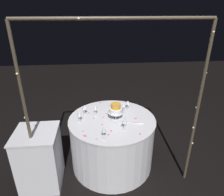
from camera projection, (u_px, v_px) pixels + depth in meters
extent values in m
plane|color=black|center=(112.00, 162.00, 3.15)|extent=(12.00, 12.00, 0.00)
cylinder|color=#473D2D|center=(197.00, 112.00, 2.43)|extent=(0.04, 0.04, 2.12)
cylinder|color=#473D2D|center=(27.00, 119.00, 2.26)|extent=(0.04, 0.04, 2.12)
cylinder|color=#473D2D|center=(116.00, 18.00, 1.91)|extent=(2.00, 0.04, 0.04)
sphere|color=#F9EAB2|center=(190.00, 152.00, 2.70)|extent=(0.02, 0.02, 0.02)
sphere|color=#F9EAB2|center=(28.00, 128.00, 2.33)|extent=(0.02, 0.02, 0.02)
sphere|color=#F9EAB2|center=(198.00, 18.00, 1.99)|extent=(0.02, 0.02, 0.02)
sphere|color=#F9EAB2|center=(196.00, 115.00, 2.46)|extent=(0.02, 0.02, 0.02)
sphere|color=#F9EAB2|center=(25.00, 118.00, 2.25)|extent=(0.02, 0.02, 0.02)
sphere|color=#F9EAB2|center=(170.00, 18.00, 1.96)|extent=(0.02, 0.02, 0.02)
sphere|color=#F9EAB2|center=(192.00, 140.00, 2.61)|extent=(0.02, 0.02, 0.02)
sphere|color=#F9EAB2|center=(35.00, 156.00, 2.47)|extent=(0.02, 0.02, 0.02)
sphere|color=#F9EAB2|center=(140.00, 18.00, 1.94)|extent=(0.02, 0.02, 0.02)
sphere|color=#F9EAB2|center=(206.00, 73.00, 2.22)|extent=(0.02, 0.02, 0.02)
sphere|color=#F9EAB2|center=(37.00, 161.00, 2.53)|extent=(0.02, 0.02, 0.02)
sphere|color=#F9EAB2|center=(109.00, 18.00, 1.91)|extent=(0.02, 0.02, 0.02)
sphere|color=#F9EAB2|center=(213.00, 32.00, 2.04)|extent=(0.02, 0.02, 0.02)
sphere|color=#F9EAB2|center=(37.00, 158.00, 2.51)|extent=(0.02, 0.02, 0.02)
sphere|color=#F9EAB2|center=(79.00, 19.00, 1.87)|extent=(0.02, 0.02, 0.02)
sphere|color=#F9EAB2|center=(196.00, 107.00, 2.42)|extent=(0.02, 0.02, 0.02)
sphere|color=#F9EAB2|center=(13.00, 48.00, 1.94)|extent=(0.02, 0.02, 0.02)
sphere|color=#F9EAB2|center=(51.00, 19.00, 1.86)|extent=(0.02, 0.02, 0.02)
sphere|color=#F9EAB2|center=(193.00, 128.00, 2.51)|extent=(0.02, 0.02, 0.02)
sphere|color=#F9EAB2|center=(17.00, 74.00, 2.02)|extent=(0.02, 0.02, 0.02)
sphere|color=#F9EAB2|center=(19.00, 19.00, 1.85)|extent=(0.02, 0.02, 0.02)
sphere|color=#F9EAB2|center=(192.00, 143.00, 2.60)|extent=(0.02, 0.02, 0.02)
cylinder|color=white|center=(112.00, 142.00, 2.99)|extent=(1.20, 1.20, 0.76)
cylinder|color=white|center=(112.00, 119.00, 2.83)|extent=(1.23, 1.23, 0.02)
cube|color=white|center=(40.00, 159.00, 2.63)|extent=(0.51, 0.51, 0.79)
cube|color=white|center=(35.00, 133.00, 2.46)|extent=(0.53, 0.53, 0.02)
cylinder|color=silver|center=(116.00, 118.00, 2.83)|extent=(0.11, 0.11, 0.01)
cylinder|color=silver|center=(116.00, 115.00, 2.81)|extent=(0.02, 0.02, 0.09)
cylinder|color=silver|center=(116.00, 112.00, 2.79)|extent=(0.22, 0.22, 0.01)
cylinder|color=white|center=(116.00, 110.00, 2.77)|extent=(0.18, 0.18, 0.06)
cylinder|color=gold|center=(116.00, 106.00, 2.75)|extent=(0.14, 0.14, 0.06)
cylinder|color=silver|center=(80.00, 121.00, 2.76)|extent=(0.06, 0.06, 0.00)
cylinder|color=silver|center=(80.00, 119.00, 2.74)|extent=(0.01, 0.01, 0.08)
cone|color=silver|center=(79.00, 114.00, 2.71)|extent=(0.06, 0.06, 0.07)
cylinder|color=silver|center=(124.00, 129.00, 2.58)|extent=(0.06, 0.06, 0.00)
cylinder|color=silver|center=(124.00, 126.00, 2.56)|extent=(0.01, 0.01, 0.10)
cone|color=silver|center=(125.00, 121.00, 2.52)|extent=(0.06, 0.06, 0.07)
cylinder|color=silver|center=(85.00, 114.00, 2.94)|extent=(0.06, 0.06, 0.00)
cylinder|color=silver|center=(85.00, 112.00, 2.92)|extent=(0.01, 0.01, 0.09)
cone|color=silver|center=(84.00, 107.00, 2.89)|extent=(0.07, 0.07, 0.06)
cylinder|color=silver|center=(123.00, 111.00, 3.03)|extent=(0.06, 0.06, 0.00)
cylinder|color=silver|center=(123.00, 109.00, 3.01)|extent=(0.01, 0.01, 0.08)
cone|color=silver|center=(123.00, 105.00, 2.98)|extent=(0.06, 0.06, 0.05)
cylinder|color=silver|center=(96.00, 115.00, 2.92)|extent=(0.06, 0.06, 0.00)
cylinder|color=silver|center=(95.00, 112.00, 2.90)|extent=(0.01, 0.01, 0.10)
cone|color=silver|center=(95.00, 107.00, 2.86)|extent=(0.06, 0.06, 0.05)
cylinder|color=silver|center=(104.00, 138.00, 2.40)|extent=(0.06, 0.06, 0.00)
cylinder|color=silver|center=(104.00, 135.00, 2.38)|extent=(0.01, 0.01, 0.10)
cone|color=silver|center=(104.00, 129.00, 2.35)|extent=(0.06, 0.06, 0.07)
cylinder|color=silver|center=(128.00, 109.00, 3.09)|extent=(0.06, 0.06, 0.00)
cylinder|color=silver|center=(128.00, 106.00, 3.07)|extent=(0.01, 0.01, 0.09)
cone|color=silver|center=(128.00, 102.00, 3.04)|extent=(0.07, 0.07, 0.06)
cube|color=silver|center=(130.00, 122.00, 2.74)|extent=(0.22, 0.09, 0.01)
cube|color=white|center=(140.00, 123.00, 2.71)|extent=(0.09, 0.05, 0.01)
ellipsoid|color=#EA6B84|center=(111.00, 131.00, 2.55)|extent=(0.04, 0.05, 0.00)
ellipsoid|color=#EA6B84|center=(140.00, 134.00, 2.49)|extent=(0.03, 0.04, 0.00)
ellipsoid|color=#EA6B84|center=(136.00, 118.00, 2.83)|extent=(0.03, 0.04, 0.00)
ellipsoid|color=#EA6B84|center=(89.00, 113.00, 2.97)|extent=(0.04, 0.03, 0.00)
ellipsoid|color=#EA6B84|center=(100.00, 103.00, 3.30)|extent=(0.04, 0.04, 0.00)
ellipsoid|color=#EA6B84|center=(96.00, 139.00, 2.39)|extent=(0.03, 0.02, 0.00)
ellipsoid|color=#EA6B84|center=(103.00, 117.00, 2.87)|extent=(0.04, 0.03, 0.00)
ellipsoid|color=#EA6B84|center=(135.00, 119.00, 2.83)|extent=(0.03, 0.04, 0.00)
ellipsoid|color=#EA6B84|center=(106.00, 114.00, 2.96)|extent=(0.05, 0.04, 0.00)
ellipsoid|color=#EA6B84|center=(83.00, 131.00, 2.54)|extent=(0.03, 0.04, 0.00)
ellipsoid|color=#EA6B84|center=(102.00, 124.00, 2.69)|extent=(0.03, 0.04, 0.00)
ellipsoid|color=#EA6B84|center=(138.00, 122.00, 2.74)|extent=(0.03, 0.04, 0.00)
ellipsoid|color=#EA6B84|center=(94.00, 118.00, 2.84)|extent=(0.04, 0.04, 0.00)
ellipsoid|color=#EA6B84|center=(108.00, 135.00, 2.47)|extent=(0.04, 0.04, 0.00)
ellipsoid|color=#EA6B84|center=(84.00, 135.00, 2.46)|extent=(0.04, 0.03, 0.00)
ellipsoid|color=#EA6B84|center=(85.00, 136.00, 2.44)|extent=(0.04, 0.04, 0.00)
ellipsoid|color=#EA6B84|center=(110.00, 105.00, 3.21)|extent=(0.03, 0.02, 0.00)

